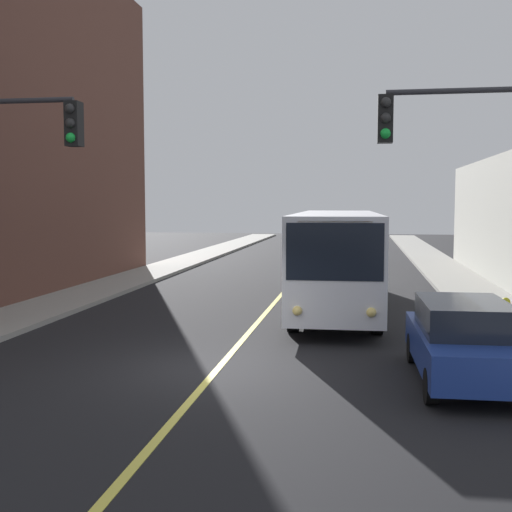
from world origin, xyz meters
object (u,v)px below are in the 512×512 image
Objects in this scene: city_bus at (337,254)px; traffic_signal_right_corner at (480,166)px; parked_car_blue at (463,340)px; fire_hydrant at (505,312)px.

traffic_signal_right_corner is (3.21, -7.44, 2.49)m from city_bus.
traffic_signal_right_corner reaches higher than parked_car_blue.
fire_hydrant is (1.44, 3.90, -3.72)m from traffic_signal_right_corner.
city_bus is at bearing 142.75° from fire_hydrant.
city_bus is 8.48m from traffic_signal_right_corner.
city_bus is 2.03× the size of traffic_signal_right_corner.
traffic_signal_right_corner is at bearing -110.23° from fire_hydrant.
traffic_signal_right_corner is (0.43, 1.14, 3.46)m from parked_car_blue.
parked_car_blue reaches higher than fire_hydrant.
city_bus reaches higher than fire_hydrant.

